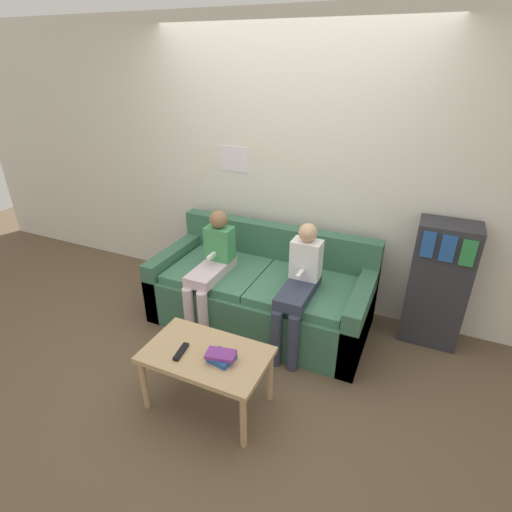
% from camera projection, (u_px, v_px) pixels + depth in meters
% --- Properties ---
extents(ground_plane, '(10.00, 10.00, 0.00)m').
position_uv_depth(ground_plane, '(234.00, 355.00, 3.33)').
color(ground_plane, brown).
extents(wall_back, '(8.00, 0.06, 2.60)m').
position_uv_depth(wall_back, '(287.00, 170.00, 3.66)').
color(wall_back, silver).
rests_on(wall_back, ground_plane).
extents(couch, '(1.93, 0.91, 0.83)m').
position_uv_depth(couch, '(262.00, 293.00, 3.67)').
color(couch, '#38664C').
rests_on(couch, ground_plane).
extents(coffee_table, '(0.84, 0.51, 0.46)m').
position_uv_depth(coffee_table, '(206.00, 359.00, 2.70)').
color(coffee_table, tan).
rests_on(coffee_table, ground_plane).
extents(person_left, '(0.24, 0.61, 1.05)m').
position_uv_depth(person_left, '(212.00, 266.00, 3.49)').
color(person_left, silver).
rests_on(person_left, ground_plane).
extents(person_right, '(0.24, 0.61, 1.07)m').
position_uv_depth(person_right, '(299.00, 285.00, 3.19)').
color(person_right, '#33384C').
rests_on(person_right, ground_plane).
extents(tv_remote, '(0.06, 0.17, 0.02)m').
position_uv_depth(tv_remote, '(181.00, 352.00, 2.67)').
color(tv_remote, black).
rests_on(tv_remote, coffee_table).
extents(book_stack, '(0.21, 0.16, 0.06)m').
position_uv_depth(book_stack, '(221.00, 356.00, 2.60)').
color(book_stack, '#23519E').
rests_on(book_stack, coffee_table).
extents(bookshelf, '(0.46, 0.32, 1.09)m').
position_uv_depth(bookshelf, '(438.00, 284.00, 3.30)').
color(bookshelf, '#2D2D33').
rests_on(bookshelf, ground_plane).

